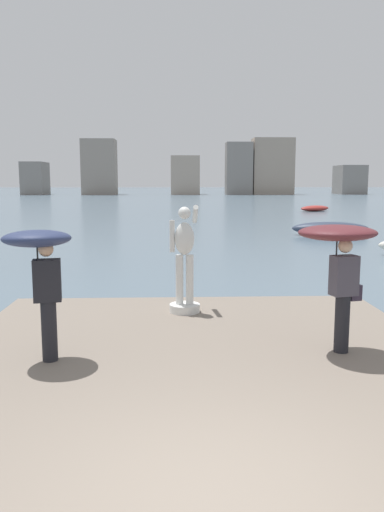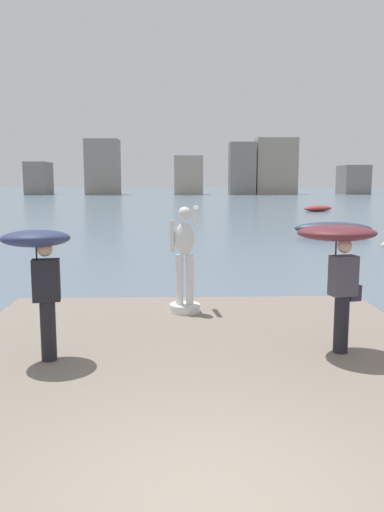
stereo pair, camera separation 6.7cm
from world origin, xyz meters
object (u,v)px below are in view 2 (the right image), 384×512
object	(u,v)px
boat_near	(333,229)
boat_leftward	(318,208)
statue_white_figure	(185,266)
onlooker_right	(338,249)
onlooker_left	(39,258)

from	to	relation	value
boat_near	boat_leftward	bearing A→B (deg)	76.36
statue_white_figure	onlooker_right	xyz separation A→B (m)	(2.23, -2.48, 0.67)
onlooker_right	onlooker_left	bearing A→B (deg)	-177.29
statue_white_figure	boat_near	size ratio (longest dim) A/B	0.49
onlooker_left	boat_near	world-z (taller)	onlooker_left
onlooker_left	boat_leftward	bearing A→B (deg)	69.53
boat_near	boat_leftward	world-z (taller)	boat_near
onlooker_left	onlooker_right	size ratio (longest dim) A/B	0.99
boat_leftward	onlooker_right	bearing A→B (deg)	-105.32
statue_white_figure	boat_leftward	world-z (taller)	statue_white_figure
statue_white_figure	boat_leftward	xyz separation A→B (m)	(13.94, 40.30, -1.03)
statue_white_figure	onlooker_left	bearing A→B (deg)	-128.03
statue_white_figure	onlooker_left	world-z (taller)	statue_white_figure
onlooker_right	boat_leftward	size ratio (longest dim) A/B	0.51
onlooker_right	statue_white_figure	bearing A→B (deg)	131.97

